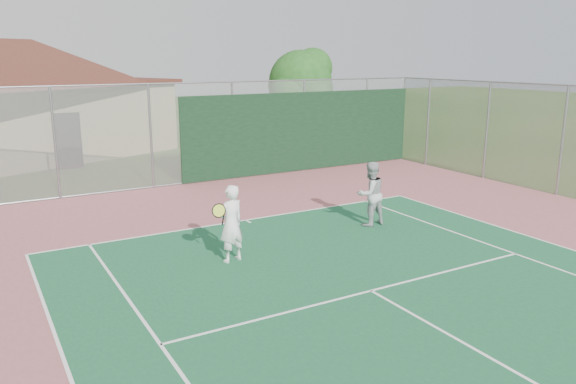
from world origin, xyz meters
The scene contains 5 objects.
back_fence centered at (2.11, 16.98, 1.67)m, with size 20.08×0.11×3.53m.
side_fence_right centered at (10.00, 12.50, 1.75)m, with size 0.08×9.00×3.50m.
tree centered at (7.22, 20.79, 3.13)m, with size 3.41×3.23×4.76m.
player_white_front centered at (-1.63, 9.20, 0.86)m, with size 0.92×0.65×1.70m.
player_grey_back centered at (2.66, 9.85, 0.85)m, with size 0.84×0.66×1.70m.
Camera 1 is at (-6.34, -1.42, 4.37)m, focal length 35.00 mm.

